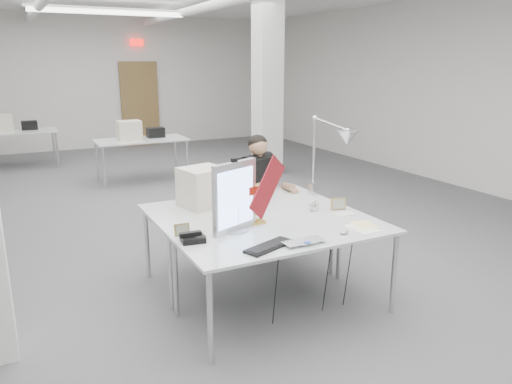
% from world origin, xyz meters
% --- Properties ---
extents(room_shell, '(10.04, 14.04, 3.24)m').
position_xyz_m(room_shell, '(0.04, 0.13, 1.69)').
color(room_shell, '#4D4D50').
rests_on(room_shell, ground).
extents(desk_main, '(1.80, 0.90, 0.02)m').
position_xyz_m(desk_main, '(0.00, -2.50, 0.74)').
color(desk_main, silver).
rests_on(desk_main, room_shell).
extents(desk_second, '(1.80, 0.90, 0.02)m').
position_xyz_m(desk_second, '(0.00, -1.60, 0.74)').
color(desk_second, silver).
rests_on(desk_second, room_shell).
extents(bg_desk_a, '(1.60, 0.80, 0.02)m').
position_xyz_m(bg_desk_a, '(0.20, 3.00, 0.74)').
color(bg_desk_a, silver).
rests_on(bg_desk_a, room_shell).
extents(bg_desk_b, '(1.60, 0.80, 0.02)m').
position_xyz_m(bg_desk_b, '(-1.80, 5.20, 0.74)').
color(bg_desk_b, silver).
rests_on(bg_desk_b, room_shell).
extents(office_chair, '(0.76, 0.76, 1.17)m').
position_xyz_m(office_chair, '(0.47, -1.02, 0.59)').
color(office_chair, black).
rests_on(office_chair, room_shell).
extents(seated_person, '(0.76, 0.82, 1.00)m').
position_xyz_m(seated_person, '(0.47, -1.07, 0.90)').
color(seated_person, black).
rests_on(seated_person, office_chair).
extents(monitor, '(0.45, 0.22, 0.58)m').
position_xyz_m(monitor, '(-0.37, -2.29, 1.05)').
color(monitor, silver).
rests_on(monitor, desk_main).
extents(pennant, '(0.44, 0.21, 0.52)m').
position_xyz_m(pennant, '(-0.08, -2.33, 1.10)').
color(pennant, maroon).
rests_on(pennant, monitor).
extents(keyboard, '(0.45, 0.29, 0.02)m').
position_xyz_m(keyboard, '(-0.30, -2.76, 0.77)').
color(keyboard, black).
rests_on(keyboard, desk_main).
extents(laptop, '(0.34, 0.22, 0.03)m').
position_xyz_m(laptop, '(-0.02, -2.86, 0.77)').
color(laptop, silver).
rests_on(laptop, desk_main).
extents(mouse, '(0.09, 0.06, 0.03)m').
position_xyz_m(mouse, '(0.39, -2.77, 0.77)').
color(mouse, '#B4B3B8').
rests_on(mouse, desk_main).
extents(bankers_lamp, '(0.31, 0.15, 0.34)m').
position_xyz_m(bankers_lamp, '(-0.13, -2.19, 0.93)').
color(bankers_lamp, gold).
rests_on(bankers_lamp, desk_main).
extents(desk_phone, '(0.20, 0.19, 0.05)m').
position_xyz_m(desk_phone, '(-0.77, -2.37, 0.78)').
color(desk_phone, black).
rests_on(desk_phone, desk_main).
extents(picture_frame_left, '(0.13, 0.04, 0.10)m').
position_xyz_m(picture_frame_left, '(-0.80, -2.20, 0.80)').
color(picture_frame_left, olive).
rests_on(picture_frame_left, desk_main).
extents(picture_frame_right, '(0.15, 0.08, 0.11)m').
position_xyz_m(picture_frame_right, '(0.75, -2.18, 0.81)').
color(picture_frame_right, '#A97B49').
rests_on(picture_frame_right, desk_main).
extents(desk_clock, '(0.11, 0.05, 0.11)m').
position_xyz_m(desk_clock, '(0.53, -2.11, 0.81)').
color(desk_clock, '#BCBCC1').
rests_on(desk_clock, desk_main).
extents(paper_stack_a, '(0.21, 0.29, 0.01)m').
position_xyz_m(paper_stack_a, '(0.60, -2.72, 0.76)').
color(paper_stack_a, white).
rests_on(paper_stack_a, desk_main).
extents(paper_stack_b, '(0.19, 0.25, 0.01)m').
position_xyz_m(paper_stack_b, '(0.67, -2.67, 0.76)').
color(paper_stack_b, '#FFE698').
rests_on(paper_stack_b, desk_main).
extents(paper_stack_c, '(0.19, 0.14, 0.01)m').
position_xyz_m(paper_stack_c, '(0.72, -2.32, 0.76)').
color(paper_stack_c, silver).
rests_on(paper_stack_c, desk_main).
extents(beige_monitor, '(0.47, 0.46, 0.37)m').
position_xyz_m(beige_monitor, '(-0.33, -1.48, 0.94)').
color(beige_monitor, beige).
rests_on(beige_monitor, desk_second).
extents(architect_lamp, '(0.44, 0.82, 1.00)m').
position_xyz_m(architect_lamp, '(0.85, -1.85, 1.26)').
color(architect_lamp, '#B8B9BD').
rests_on(architect_lamp, desk_second).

